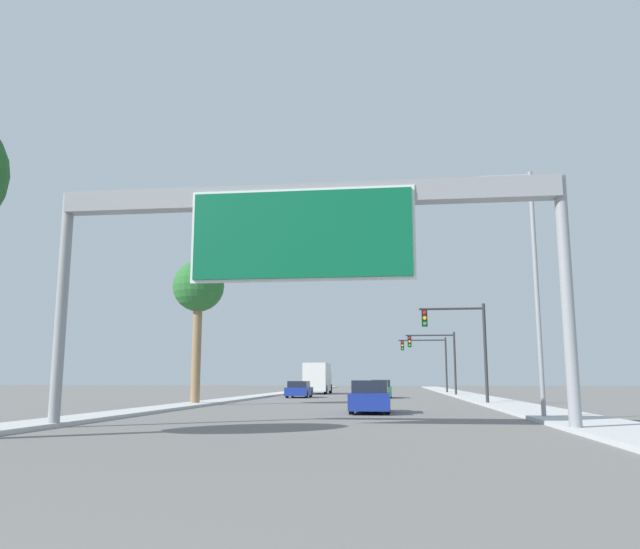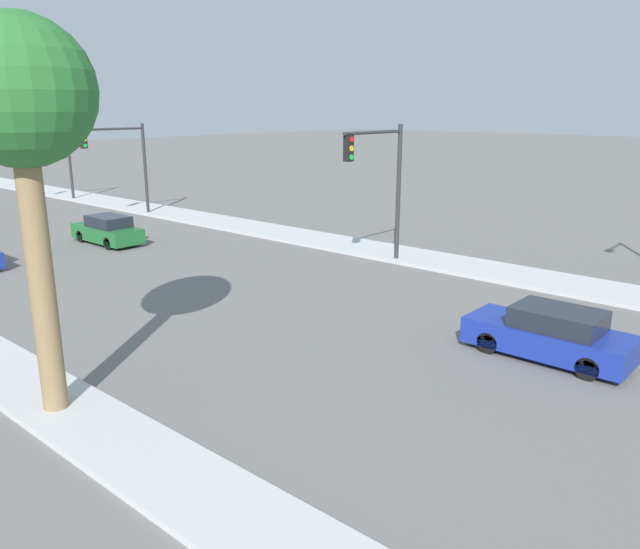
# 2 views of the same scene
# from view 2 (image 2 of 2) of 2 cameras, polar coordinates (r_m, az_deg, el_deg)

# --- Properties ---
(sidewalk_right) EXTENTS (3.00, 120.00, 0.15)m
(sidewalk_right) POSITION_cam_2_polar(r_m,az_deg,el_deg) (45.70, -15.78, 5.85)
(sidewalk_right) COLOR beige
(sidewalk_right) RESTS_ON ground
(car_mid_right) EXTENTS (1.72, 4.39, 1.50)m
(car_mid_right) POSITION_cam_2_polar(r_m,az_deg,el_deg) (34.54, -18.84, 3.83)
(car_mid_right) COLOR #1E662D
(car_mid_right) RESTS_ON ground
(car_far_right) EXTENTS (1.82, 4.58, 1.50)m
(car_far_right) POSITION_cam_2_polar(r_m,az_deg,el_deg) (18.95, 20.30, -5.16)
(car_far_right) COLOR navy
(car_far_right) RESTS_ON ground
(traffic_light_near_intersection) EXTENTS (4.08, 0.32, 6.22)m
(traffic_light_near_intersection) POSITION_cam_2_polar(r_m,az_deg,el_deg) (27.55, 5.74, 9.20)
(traffic_light_near_intersection) COLOR #2D2D30
(traffic_light_near_intersection) RESTS_ON ground
(traffic_light_mid_block) EXTENTS (4.60, 0.32, 5.93)m
(traffic_light_mid_block) POSITION_cam_2_polar(r_m,az_deg,el_deg) (42.25, -17.50, 10.43)
(traffic_light_mid_block) COLOR #2D2D30
(traffic_light_mid_block) RESTS_ON ground
(traffic_light_far_intersection) EXTENTS (5.20, 0.32, 6.08)m
(traffic_light_far_intersection) POSITION_cam_2_polar(r_m,az_deg,el_deg) (50.92, -23.75, 10.70)
(traffic_light_far_intersection) COLOR #2D2D30
(traffic_light_far_intersection) RESTS_ON ground
(palm_tree_background) EXTENTS (3.17, 3.17, 8.86)m
(palm_tree_background) POSITION_cam_2_polar(r_m,az_deg,el_deg) (14.70, -25.76, 13.94)
(palm_tree_background) COLOR #8C704C
(palm_tree_background) RESTS_ON ground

